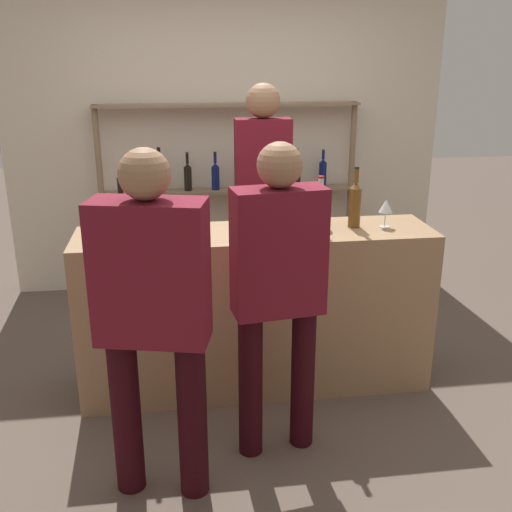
{
  "coord_description": "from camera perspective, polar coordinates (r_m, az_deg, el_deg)",
  "views": [
    {
      "loc": [
        -0.47,
        -3.36,
        2.03
      ],
      "look_at": [
        0.0,
        0.0,
        0.86
      ],
      "focal_mm": 42.0,
      "sensor_mm": 36.0,
      "label": 1
    }
  ],
  "objects": [
    {
      "name": "back_wall",
      "position": [
        5.28,
        -2.83,
        12.08
      ],
      "size": [
        3.73,
        0.12,
        2.8
      ],
      "primitive_type": "cube",
      "color": "beige",
      "rests_on": "ground_plane"
    },
    {
      "name": "ground_plane",
      "position": [
        3.96,
        0.0,
        -11.91
      ],
      "size": [
        16.0,
        16.0,
        0.0
      ],
      "primitive_type": "plane",
      "color": "brown"
    },
    {
      "name": "counter_bottle_2",
      "position": [
        3.66,
        9.4,
        4.95
      ],
      "size": [
        0.07,
        0.07,
        0.37
      ],
      "color": "brown",
      "rests_on": "bar_counter"
    },
    {
      "name": "counter_bottle_0",
      "position": [
        3.34,
        -12.59,
        3.45
      ],
      "size": [
        0.08,
        0.08,
        0.38
      ],
      "color": "black",
      "rests_on": "bar_counter"
    },
    {
      "name": "counter_bottle_3",
      "position": [
        3.47,
        -10.71,
        4.12
      ],
      "size": [
        0.07,
        0.07,
        0.37
      ],
      "color": "black",
      "rests_on": "bar_counter"
    },
    {
      "name": "counter_bottle_1",
      "position": [
        3.46,
        6.1,
        4.04
      ],
      "size": [
        0.08,
        0.08,
        0.35
      ],
      "color": "silver",
      "rests_on": "bar_counter"
    },
    {
      "name": "customer_center",
      "position": [
        2.94,
        2.13,
        -2.39
      ],
      "size": [
        0.47,
        0.25,
        1.64
      ],
      "rotation": [
        0.0,
        0.0,
        1.7
      ],
      "color": "black",
      "rests_on": "ground_plane"
    },
    {
      "name": "ice_bucket",
      "position": [
        3.65,
        5.23,
        4.28
      ],
      "size": [
        0.2,
        0.2,
        0.19
      ],
      "color": "#846647",
      "rests_on": "bar_counter"
    },
    {
      "name": "bar_counter",
      "position": [
        3.72,
        0.0,
        -5.18
      ],
      "size": [
        2.13,
        0.51,
        1.02
      ],
      "primitive_type": "cube",
      "color": "#997551",
      "rests_on": "ground_plane"
    },
    {
      "name": "wine_glass",
      "position": [
        3.69,
        12.27,
        4.62
      ],
      "size": [
        0.08,
        0.08,
        0.17
      ],
      "color": "silver",
      "rests_on": "bar_counter"
    },
    {
      "name": "back_shelf",
      "position": [
        5.15,
        -2.59,
        8.33
      ],
      "size": [
        2.2,
        0.18,
        1.62
      ],
      "color": "#897056",
      "rests_on": "ground_plane"
    },
    {
      "name": "server_behind_counter",
      "position": [
        4.35,
        0.65,
        6.7
      ],
      "size": [
        0.4,
        0.24,
        1.83
      ],
      "rotation": [
        0.0,
        0.0,
        -1.57
      ],
      "color": "black",
      "rests_on": "ground_plane"
    },
    {
      "name": "customer_left",
      "position": [
        2.67,
        -9.83,
        -4.84
      ],
      "size": [
        0.53,
        0.33,
        1.66
      ],
      "rotation": [
        0.0,
        0.0,
        1.34
      ],
      "color": "black",
      "rests_on": "ground_plane"
    }
  ]
}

